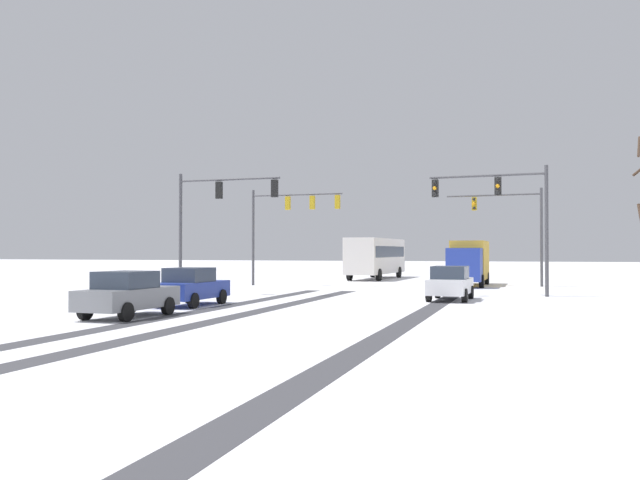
# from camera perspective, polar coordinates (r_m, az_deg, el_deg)

# --- Properties ---
(wheel_track_left_lane) EXTENTS (0.88, 32.36, 0.01)m
(wheel_track_left_lane) POSITION_cam_1_polar(r_m,az_deg,el_deg) (23.68, -7.58, -6.56)
(wheel_track_left_lane) COLOR #424247
(wheel_track_left_lane) RESTS_ON ground
(wheel_track_right_lane) EXTENTS (0.83, 32.36, 0.01)m
(wheel_track_right_lane) POSITION_cam_1_polar(r_m,az_deg,el_deg) (21.83, 7.44, -7.04)
(wheel_track_right_lane) COLOR #424247
(wheel_track_right_lane) RESTS_ON ground
(wheel_track_center) EXTENTS (0.87, 32.36, 0.01)m
(wheel_track_center) POSITION_cam_1_polar(r_m,az_deg,el_deg) (24.67, -12.19, -6.33)
(wheel_track_center) COLOR #424247
(wheel_track_center) RESTS_ON ground
(sidewalk_kerb_right) EXTENTS (4.00, 32.36, 0.12)m
(sidewalk_kerb_right) POSITION_cam_1_polar(r_m,az_deg,el_deg) (20.18, 23.93, -7.30)
(sidewalk_kerb_right) COLOR white
(sidewalk_kerb_right) RESTS_ON ground
(traffic_signal_near_right) EXTENTS (5.79, 0.59, 6.50)m
(traffic_signal_near_right) POSITION_cam_1_polar(r_m,az_deg,el_deg) (34.31, 15.46, 2.94)
(traffic_signal_near_right) COLOR #47474C
(traffic_signal_near_right) RESTS_ON ground
(traffic_signal_far_left) EXTENTS (6.44, 0.46, 6.50)m
(traffic_signal_far_left) POSITION_cam_1_polar(r_m,az_deg,el_deg) (44.83, -2.73, 2.21)
(traffic_signal_far_left) COLOR #47474C
(traffic_signal_far_left) RESTS_ON ground
(traffic_signal_near_left) EXTENTS (5.86, 0.45, 6.50)m
(traffic_signal_near_left) POSITION_cam_1_polar(r_m,az_deg,el_deg) (35.86, -9.03, 2.75)
(traffic_signal_near_left) COLOR #47474C
(traffic_signal_near_left) RESTS_ON ground
(traffic_signal_far_right) EXTENTS (6.28, 0.60, 6.50)m
(traffic_signal_far_right) POSITION_cam_1_polar(r_m,az_deg,el_deg) (46.27, 16.24, 1.70)
(traffic_signal_far_right) COLOR #47474C
(traffic_signal_far_right) RESTS_ON ground
(car_white_lead) EXTENTS (1.94, 4.15, 1.62)m
(car_white_lead) POSITION_cam_1_polar(r_m,az_deg,el_deg) (32.12, 11.07, -3.63)
(car_white_lead) COLOR silver
(car_white_lead) RESTS_ON ground
(car_blue_second) EXTENTS (1.88, 4.12, 1.62)m
(car_blue_second) POSITION_cam_1_polar(r_m,az_deg,el_deg) (28.94, -10.99, -3.92)
(car_blue_second) COLOR #233899
(car_blue_second) RESTS_ON ground
(car_grey_third) EXTENTS (1.94, 4.15, 1.62)m
(car_grey_third) POSITION_cam_1_polar(r_m,az_deg,el_deg) (24.37, -16.11, -4.46)
(car_grey_third) COLOR slate
(car_grey_third) RESTS_ON ground
(bus_oncoming) EXTENTS (2.96, 11.08, 3.38)m
(bus_oncoming) POSITION_cam_1_polar(r_m,az_deg,el_deg) (56.25, 4.83, -1.30)
(bus_oncoming) COLOR silver
(bus_oncoming) RESTS_ON ground
(box_truck_delivery) EXTENTS (2.38, 7.43, 3.02)m
(box_truck_delivery) POSITION_cam_1_polar(r_m,az_deg,el_deg) (45.92, 12.59, -1.80)
(box_truck_delivery) COLOR #233899
(box_truck_delivery) RESTS_ON ground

